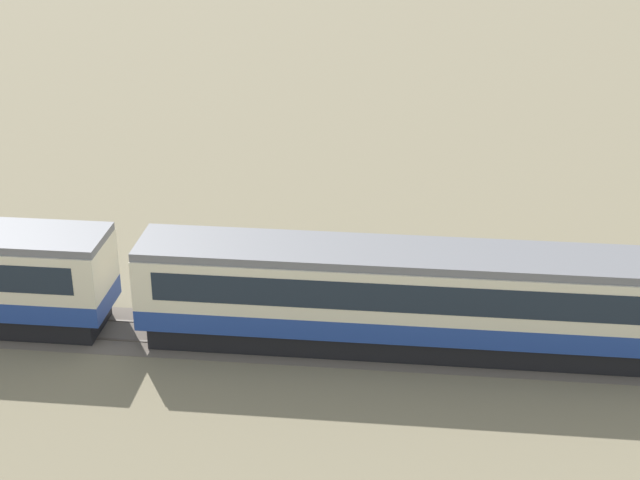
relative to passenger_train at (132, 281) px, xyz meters
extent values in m
cube|color=#234293|center=(10.15, 0.00, -0.89)|extent=(19.47, 2.92, 0.80)
cube|color=beige|center=(10.15, 0.00, 0.48)|extent=(19.47, 2.92, 1.94)
cube|color=#192330|center=(10.15, 0.00, 0.58)|extent=(17.91, 2.96, 1.09)
cube|color=slate|center=(10.15, 0.00, 1.60)|extent=(19.47, 2.75, 0.30)
cube|color=black|center=(10.15, 0.00, -1.73)|extent=(18.69, 2.51, 0.88)
cylinder|color=black|center=(16.58, -0.72, -1.74)|extent=(0.90, 0.18, 0.90)
cylinder|color=black|center=(16.58, 0.72, -1.74)|extent=(0.90, 0.18, 0.90)
cylinder|color=black|center=(3.73, -0.72, -1.74)|extent=(0.90, 0.18, 0.90)
cylinder|color=black|center=(3.73, 0.72, -1.74)|extent=(0.90, 0.18, 0.90)
cylinder|color=black|center=(-4.25, -0.72, -1.74)|extent=(0.90, 0.18, 0.90)
cylinder|color=black|center=(-4.25, 0.72, -1.74)|extent=(0.90, 0.18, 0.90)
cube|color=#665B51|center=(-0.16, 0.00, -2.18)|extent=(115.81, 3.60, 0.01)
cube|color=#4C4238|center=(-0.16, -0.72, -2.17)|extent=(115.81, 0.12, 0.04)
cube|color=#4C4238|center=(-0.16, 0.72, -2.17)|extent=(115.81, 0.12, 0.04)
camera|label=1|loc=(10.54, -31.68, 16.55)|focal=55.00mm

